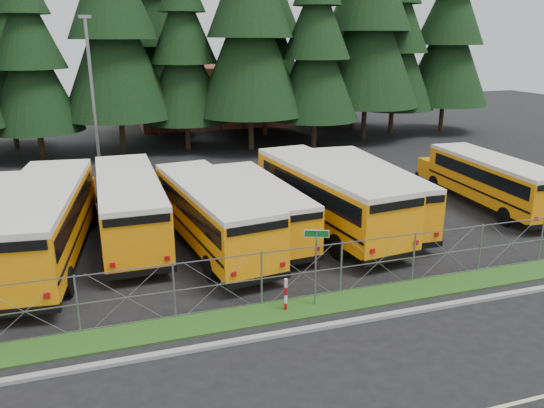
{
  "coord_description": "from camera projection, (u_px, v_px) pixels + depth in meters",
  "views": [
    {
      "loc": [
        -8.74,
        -16.92,
        8.97
      ],
      "look_at": [
        -2.02,
        4.0,
        2.0
      ],
      "focal_mm": 35.0,
      "sensor_mm": 36.0,
      "label": 1
    }
  ],
  "objects": [
    {
      "name": "curb",
      "position": [
        394.0,
        314.0,
        17.78
      ],
      "size": [
        50.0,
        0.25,
        0.12
      ],
      "primitive_type": "cube",
      "color": "gray",
      "rests_on": "ground"
    },
    {
      "name": "conifer_8",
      "position": [
        396.0,
        44.0,
        48.43
      ],
      "size": [
        7.54,
        7.54,
        16.68
      ],
      "primitive_type": null,
      "color": "black",
      "rests_on": "ground"
    },
    {
      "name": "conifer_10",
      "position": [
        3.0,
        50.0,
        42.02
      ],
      "size": [
        7.15,
        7.15,
        15.81
      ],
      "primitive_type": null,
      "color": "black",
      "rests_on": "ground"
    },
    {
      "name": "bus_1",
      "position": [
        45.0,
        224.0,
        21.77
      ],
      "size": [
        4.24,
        12.57,
        3.23
      ],
      "primitive_type": null,
      "rotation": [
        0.0,
        0.0,
        -0.11
      ],
      "color": "orange",
      "rests_on": "ground"
    },
    {
      "name": "conifer_3",
      "position": [
        113.0,
        26.0,
        39.96
      ],
      "size": [
        8.77,
        8.77,
        19.39
      ],
      "primitive_type": null,
      "color": "black",
      "rests_on": "ground"
    },
    {
      "name": "conifer_4",
      "position": [
        184.0,
        54.0,
        41.96
      ],
      "size": [
        6.91,
        6.91,
        15.27
      ],
      "primitive_type": null,
      "color": "black",
      "rests_on": "ground"
    },
    {
      "name": "bus_east",
      "position": [
        488.0,
        182.0,
        28.95
      ],
      "size": [
        2.99,
        10.61,
        2.75
      ],
      "primitive_type": null,
      "rotation": [
        0.0,
        0.0,
        -0.05
      ],
      "color": "orange",
      "rests_on": "ground"
    },
    {
      "name": "bus_4",
      "position": [
        257.0,
        208.0,
        24.71
      ],
      "size": [
        3.07,
        10.18,
        2.63
      ],
      "primitive_type": null,
      "rotation": [
        0.0,
        0.0,
        0.07
      ],
      "color": "orange",
      "rests_on": "ground"
    },
    {
      "name": "street_sign",
      "position": [
        316.0,
        252.0,
        17.87
      ],
      "size": [
        0.79,
        0.52,
        2.81
      ],
      "color": "gray",
      "rests_on": "ground"
    },
    {
      "name": "conifer_11",
      "position": [
        154.0,
        36.0,
        46.69
      ],
      "size": [
        8.14,
        8.14,
        17.99
      ],
      "primitive_type": null,
      "color": "black",
      "rests_on": "ground"
    },
    {
      "name": "brick_building",
      "position": [
        241.0,
        94.0,
        57.76
      ],
      "size": [
        22.0,
        10.0,
        6.0
      ],
      "primitive_type": "cube",
      "color": "brown",
      "rests_on": "ground"
    },
    {
      "name": "conifer_6",
      "position": [
        316.0,
        49.0,
        42.55
      ],
      "size": [
        7.23,
        7.23,
        16.0
      ],
      "primitive_type": null,
      "color": "black",
      "rests_on": "ground"
    },
    {
      "name": "conifer_13",
      "position": [
        357.0,
        29.0,
        51.21
      ],
      "size": [
        8.69,
        8.69,
        19.22
      ],
      "primitive_type": null,
      "color": "black",
      "rests_on": "ground"
    },
    {
      "name": "conifer_7",
      "position": [
        369.0,
        19.0,
        45.46
      ],
      "size": [
        9.4,
        9.4,
        20.79
      ],
      "primitive_type": null,
      "color": "black",
      "rests_on": "ground"
    },
    {
      "name": "conifer_9",
      "position": [
        449.0,
        35.0,
        49.79
      ],
      "size": [
        8.22,
        8.22,
        18.18
      ],
      "primitive_type": null,
      "color": "black",
      "rests_on": "ground"
    },
    {
      "name": "chainlink_fence",
      "position": [
        366.0,
        264.0,
        19.4
      ],
      "size": [
        44.0,
        0.1,
        2.0
      ],
      "primitive_type": null,
      "color": "gray",
      "rests_on": "ground"
    },
    {
      "name": "grass_verge",
      "position": [
        374.0,
        296.0,
        19.06
      ],
      "size": [
        50.0,
        1.4,
        0.06
      ],
      "primitive_type": "cube",
      "color": "#193F12",
      "rests_on": "ground"
    },
    {
      "name": "light_standard",
      "position": [
        93.0,
        97.0,
        31.83
      ],
      "size": [
        0.7,
        0.35,
        10.14
      ],
      "color": "gray",
      "rests_on": "ground"
    },
    {
      "name": "bus_2",
      "position": [
        129.0,
        207.0,
        24.19
      ],
      "size": [
        2.82,
        11.52,
        3.01
      ],
      "primitive_type": null,
      "rotation": [
        0.0,
        0.0,
        0.01
      ],
      "color": "orange",
      "rests_on": "ground"
    },
    {
      "name": "conifer_2",
      "position": [
        30.0,
        58.0,
        38.28
      ],
      "size": [
        6.73,
        6.73,
        14.88
      ],
      "primitive_type": null,
      "color": "black",
      "rests_on": "ground"
    },
    {
      "name": "bus_6",
      "position": [
        363.0,
        192.0,
        26.65
      ],
      "size": [
        3.08,
        11.33,
        2.95
      ],
      "primitive_type": null,
      "rotation": [
        0.0,
        0.0,
        -0.04
      ],
      "color": "orange",
      "rests_on": "ground"
    },
    {
      "name": "ground",
      "position": [
        353.0,
        278.0,
        20.61
      ],
      "size": [
        120.0,
        120.0,
        0.0
      ],
      "primitive_type": "plane",
      "color": "black",
      "rests_on": "ground"
    },
    {
      "name": "bus_3",
      "position": [
        210.0,
        215.0,
        23.28
      ],
      "size": [
        4.15,
        11.5,
        2.95
      ],
      "primitive_type": null,
      "rotation": [
        0.0,
        0.0,
        0.14
      ],
      "color": "orange",
      "rests_on": "ground"
    },
    {
      "name": "conifer_5",
      "position": [
        250.0,
        25.0,
        41.22
      ],
      "size": [
        8.87,
        8.87,
        19.61
      ],
      "primitive_type": null,
      "color": "black",
      "rests_on": "ground"
    },
    {
      "name": "bus_5",
      "position": [
        323.0,
        197.0,
        25.46
      ],
      "size": [
        4.29,
        12.42,
        3.19
      ],
      "primitive_type": null,
      "rotation": [
        0.0,
        0.0,
        0.12
      ],
      "color": "orange",
      "rests_on": "ground"
    },
    {
      "name": "conifer_12",
      "position": [
        264.0,
        27.0,
        47.53
      ],
      "size": [
        8.83,
        8.83,
        19.52
      ],
      "primitive_type": null,
      "color": "black",
      "rests_on": "ground"
    },
    {
      "name": "striped_bollard",
      "position": [
        286.0,
        295.0,
        17.94
      ],
      "size": [
        0.11,
        0.11,
        1.2
      ],
      "primitive_type": "cylinder",
      "color": "#B20C0C",
      "rests_on": "ground"
    }
  ]
}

